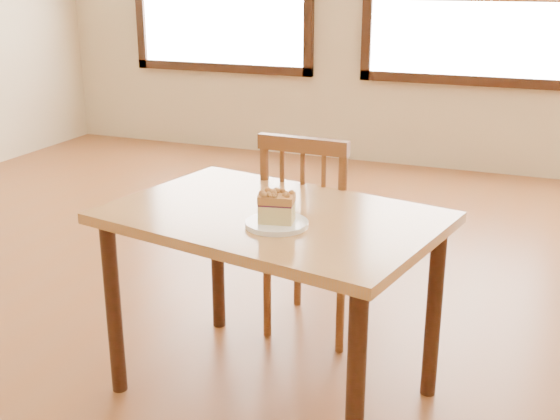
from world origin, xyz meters
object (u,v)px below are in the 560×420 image
plate (277,224)px  cake_slice (277,206)px  cafe_table_main (273,239)px  cafe_chair_main (315,233)px

plate → cake_slice: bearing=88.7°
cafe_table_main → plate: plate is taller
cafe_table_main → cafe_chair_main: 0.56m
cafe_chair_main → cake_slice: bearing=100.0°
cake_slice → cafe_chair_main: bearing=85.6°
cake_slice → plate: bearing=-103.1°
cafe_table_main → cafe_chair_main: (-0.02, 0.54, -0.17)m
cafe_table_main → plate: 0.18m
cafe_table_main → plate: size_ratio=6.00×
plate → cake_slice: (0.00, 0.00, 0.07)m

